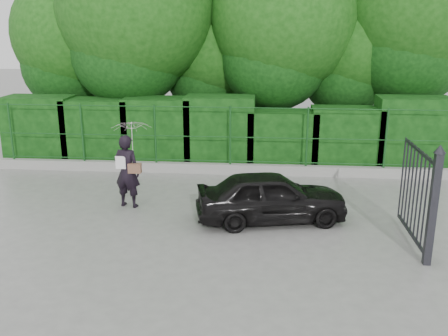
{
  "coord_description": "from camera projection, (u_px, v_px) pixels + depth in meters",
  "views": [
    {
      "loc": [
        1.48,
        -10.19,
        4.43
      ],
      "look_at": [
        0.49,
        1.3,
        1.1
      ],
      "focal_mm": 40.0,
      "sensor_mm": 36.0,
      "label": 1
    }
  ],
  "objects": [
    {
      "name": "ground",
      "position": [
        197.0,
        231.0,
        11.1
      ],
      "size": [
        80.0,
        80.0,
        0.0
      ],
      "primitive_type": "plane",
      "color": "gray"
    },
    {
      "name": "trees",
      "position": [
        259.0,
        19.0,
        17.13
      ],
      "size": [
        17.1,
        6.15,
        8.08
      ],
      "color": "black",
      "rests_on": "ground"
    },
    {
      "name": "car",
      "position": [
        271.0,
        197.0,
        11.54
      ],
      "size": [
        3.69,
        2.08,
        1.18
      ],
      "primitive_type": "imported",
      "rotation": [
        0.0,
        0.0,
        1.78
      ],
      "color": "black",
      "rests_on": "ground"
    },
    {
      "name": "fence",
      "position": [
        224.0,
        135.0,
        15.06
      ],
      "size": [
        14.13,
        0.06,
        1.8
      ],
      "color": "#16481A",
      "rests_on": "kerb"
    },
    {
      "name": "woman",
      "position": [
        130.0,
        152.0,
        12.26
      ],
      "size": [
        1.0,
        0.97,
        2.18
      ],
      "color": "black",
      "rests_on": "ground"
    },
    {
      "name": "kerb",
      "position": [
        217.0,
        169.0,
        15.37
      ],
      "size": [
        14.0,
        0.25,
        0.3
      ],
      "primitive_type": "cube",
      "color": "#9E9E99",
      "rests_on": "ground"
    },
    {
      "name": "gate",
      "position": [
        425.0,
        197.0,
        9.7
      ],
      "size": [
        0.22,
        2.33,
        2.36
      ],
      "color": "#222227",
      "rests_on": "ground"
    },
    {
      "name": "hedge",
      "position": [
        219.0,
        133.0,
        16.08
      ],
      "size": [
        14.2,
        1.2,
        2.29
      ],
      "color": "black",
      "rests_on": "ground"
    }
  ]
}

